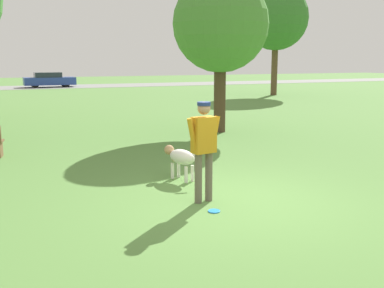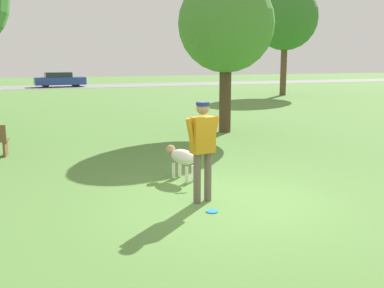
{
  "view_description": "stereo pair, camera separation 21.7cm",
  "coord_description": "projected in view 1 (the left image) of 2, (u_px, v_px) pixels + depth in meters",
  "views": [
    {
      "loc": [
        -3.67,
        -6.68,
        2.48
      ],
      "look_at": [
        -0.43,
        1.01,
        0.9
      ],
      "focal_mm": 42.0,
      "sensor_mm": 36.0,
      "label": 1
    },
    {
      "loc": [
        -3.46,
        -6.76,
        2.48
      ],
      "look_at": [
        -0.43,
        1.01,
        0.9
      ],
      "focal_mm": 42.0,
      "sensor_mm": 36.0,
      "label": 2
    }
  ],
  "objects": [
    {
      "name": "person",
      "position": [
        204.0,
        143.0,
        7.74
      ],
      "size": [
        0.69,
        0.29,
        1.77
      ],
      "rotation": [
        0.0,
        0.0,
        0.19
      ],
      "color": "#665B4C",
      "rests_on": "ground_plane"
    },
    {
      "name": "tree_near_right",
      "position": [
        221.0,
        25.0,
        14.93
      ],
      "size": [
        3.21,
        3.21,
        5.24
      ],
      "color": "#4C3826",
      "rests_on": "ground_plane"
    },
    {
      "name": "ground_plane",
      "position": [
        237.0,
        202.0,
        7.91
      ],
      "size": [
        120.0,
        120.0,
        0.0
      ],
      "primitive_type": "plane",
      "color": "#56843D"
    },
    {
      "name": "tree_far_right",
      "position": [
        276.0,
        18.0,
        30.71
      ],
      "size": [
        4.42,
        4.42,
        7.5
      ],
      "color": "brown",
      "rests_on": "ground_plane"
    },
    {
      "name": "frisbee",
      "position": [
        214.0,
        211.0,
        7.41
      ],
      "size": [
        0.2,
        0.2,
        0.02
      ],
      "color": "#268CE5",
      "rests_on": "ground_plane"
    },
    {
      "name": "parked_car_blue",
      "position": [
        49.0,
        80.0,
        40.45
      ],
      "size": [
        4.5,
        1.92,
        1.33
      ],
      "rotation": [
        0.0,
        0.0,
        0.03
      ],
      "color": "#284293",
      "rests_on": "ground_plane"
    },
    {
      "name": "far_road_strip",
      "position": [
        46.0,
        87.0,
        40.78
      ],
      "size": [
        120.0,
        6.0,
        0.01
      ],
      "color": "gray",
      "rests_on": "ground_plane"
    },
    {
      "name": "dog",
      "position": [
        180.0,
        157.0,
        9.33
      ],
      "size": [
        0.53,
        1.06,
        0.68
      ],
      "rotation": [
        0.0,
        0.0,
        1.9
      ],
      "color": "silver",
      "rests_on": "ground_plane"
    }
  ]
}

